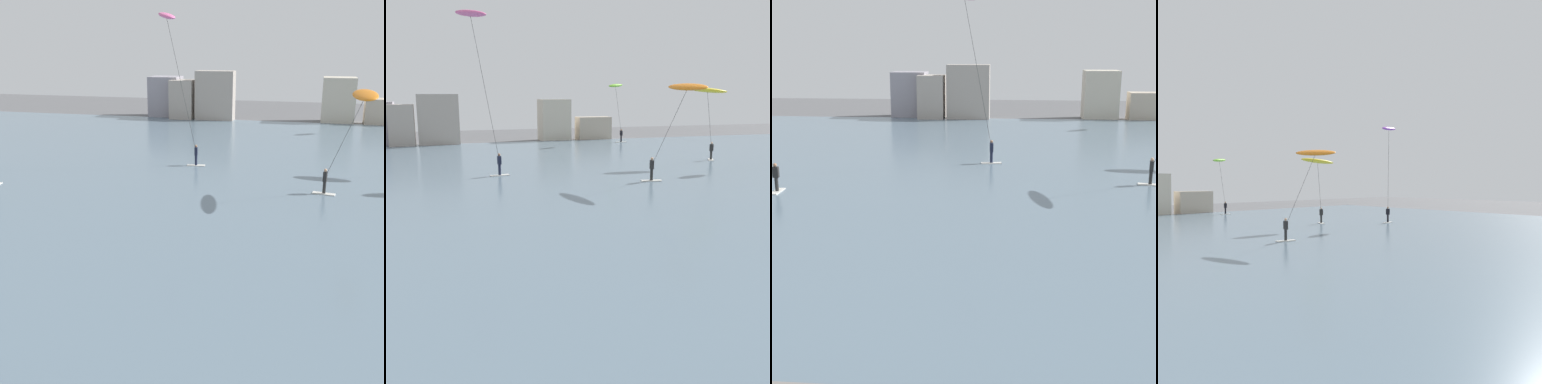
{
  "view_description": "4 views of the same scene",
  "coord_description": "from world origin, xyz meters",
  "views": [
    {
      "loc": [
        6.09,
        -3.63,
        9.18
      ],
      "look_at": [
        1.78,
        13.46,
        3.89
      ],
      "focal_mm": 46.33,
      "sensor_mm": 36.0,
      "label": 1
    },
    {
      "loc": [
        -7.55,
        -0.7,
        5.87
      ],
      "look_at": [
        -3.57,
        11.53,
        3.16
      ],
      "focal_mm": 43.02,
      "sensor_mm": 36.0,
      "label": 2
    },
    {
      "loc": [
        -1.37,
        -5.37,
        8.12
      ],
      "look_at": [
        -3.25,
        16.42,
        2.31
      ],
      "focal_mm": 52.01,
      "sensor_mm": 36.0,
      "label": 3
    },
    {
      "loc": [
        -10.29,
        3.31,
        4.32
      ],
      "look_at": [
        0.98,
        14.78,
        3.92
      ],
      "focal_mm": 38.54,
      "sensor_mm": 36.0,
      "label": 4
    }
  ],
  "objects": [
    {
      "name": "kitesurfer_yellow",
      "position": [
        15.12,
        33.56,
        5.87
      ],
      "size": [
        4.22,
        3.11,
        6.56
      ],
      "color": "silver",
      "rests_on": "water_bay"
    },
    {
      "name": "kitesurfer_orange",
      "position": [
        8.51,
        26.23,
        5.99
      ],
      "size": [
        3.42,
        3.83,
        6.71
      ],
      "color": "silver",
      "rests_on": "water_bay"
    },
    {
      "name": "kitesurfer_pink",
      "position": [
        -4.31,
        31.26,
        9.99
      ],
      "size": [
        3.7,
        3.45,
        11.37
      ],
      "color": "silver",
      "rests_on": "water_bay"
    },
    {
      "name": "water_bay",
      "position": [
        0.0,
        31.21,
        0.05
      ],
      "size": [
        84.0,
        52.0,
        0.1
      ],
      "primitive_type": "cube",
      "color": "slate",
      "rests_on": "ground"
    },
    {
      "name": "far_shore_buildings",
      "position": [
        -2.8,
        58.05,
        2.55
      ],
      "size": [
        31.08,
        4.84,
        6.01
      ],
      "color": "gray",
      "rests_on": "ground"
    },
    {
      "name": "kitesurfer_lime",
      "position": [
        14.35,
        51.71,
        6.24
      ],
      "size": [
        3.33,
        2.28,
        7.2
      ],
      "color": "silver",
      "rests_on": "water_bay"
    }
  ]
}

